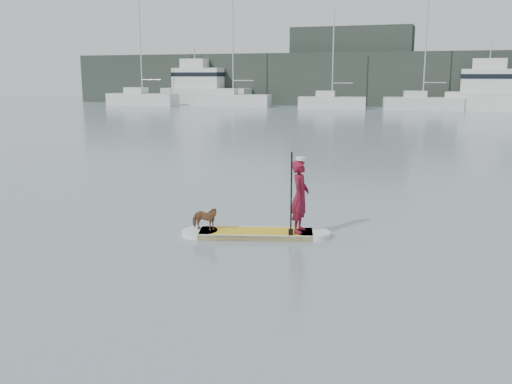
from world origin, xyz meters
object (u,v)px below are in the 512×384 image
(sailboat_b, at_px, (233,99))
(sailboat_c, at_px, (331,102))
(paddleboard, at_px, (256,233))
(sailboat_d, at_px, (422,102))
(sailboat_a, at_px, (142,98))
(paddler, at_px, (300,196))
(dog, at_px, (205,219))
(motor_yacht_a, at_px, (500,92))
(motor_yacht_b, at_px, (204,88))

(sailboat_b, distance_m, sailboat_c, 11.40)
(paddleboard, distance_m, sailboat_d, 49.00)
(paddleboard, height_order, sailboat_a, sailboat_a)
(paddler, relative_size, dog, 2.52)
(sailboat_a, distance_m, sailboat_c, 22.07)
(sailboat_a, bearing_deg, sailboat_c, 0.63)
(sailboat_b, height_order, sailboat_d, sailboat_b)
(sailboat_d, bearing_deg, sailboat_b, 169.83)
(paddleboard, relative_size, dog, 5.07)
(paddleboard, bearing_deg, sailboat_b, 95.85)
(motor_yacht_a, relative_size, motor_yacht_b, 1.05)
(sailboat_a, bearing_deg, paddleboard, -59.18)
(sailboat_c, bearing_deg, paddler, -88.42)
(paddler, relative_size, motor_yacht_b, 0.15)
(dog, relative_size, motor_yacht_a, 0.06)
(paddler, height_order, sailboat_b, sailboat_b)
(paddler, relative_size, motor_yacht_a, 0.14)
(paddleboard, height_order, sailboat_b, sailboat_b)
(paddler, distance_m, sailboat_a, 56.53)
(dog, bearing_deg, paddler, -76.26)
(paddler, bearing_deg, motor_yacht_a, -9.46)
(paddler, xyz_separation_m, sailboat_c, (-9.53, 47.98, -0.18))
(dog, relative_size, sailboat_c, 0.06)
(paddleboard, xyz_separation_m, sailboat_a, (-30.65, 47.16, 0.77))
(sailboat_d, bearing_deg, motor_yacht_b, 161.87)
(paddleboard, relative_size, sailboat_c, 0.32)
(motor_yacht_a, bearing_deg, sailboat_c, -170.37)
(dog, relative_size, motor_yacht_b, 0.06)
(sailboat_a, height_order, sailboat_b, sailboat_b)
(sailboat_c, relative_size, motor_yacht_b, 0.92)
(motor_yacht_b, bearing_deg, paddler, -63.16)
(sailboat_b, bearing_deg, paddler, -73.31)
(sailboat_a, height_order, motor_yacht_a, sailboat_a)
(paddler, height_order, motor_yacht_b, motor_yacht_b)
(sailboat_c, bearing_deg, sailboat_a, 173.18)
(paddler, xyz_separation_m, sailboat_b, (-20.92, 48.55, -0.06))
(paddler, relative_size, sailboat_d, 0.14)
(sailboat_a, relative_size, sailboat_b, 0.96)
(sailboat_c, relative_size, sailboat_d, 0.88)
(sailboat_a, relative_size, motor_yacht_a, 1.04)
(paddleboard, relative_size, paddler, 2.01)
(motor_yacht_b, bearing_deg, dog, -65.21)
(paddleboard, xyz_separation_m, motor_yacht_b, (-25.17, 52.37, 1.94))
(paddleboard, relative_size, motor_yacht_a, 0.28)
(sailboat_d, distance_m, motor_yacht_a, 7.53)
(motor_yacht_a, distance_m, motor_yacht_b, 33.08)
(paddler, relative_size, sailboat_c, 0.16)
(sailboat_d, relative_size, motor_yacht_b, 1.05)
(sailboat_a, xyz_separation_m, sailboat_d, (31.18, 1.83, -0.01))
(paddler, xyz_separation_m, dog, (-2.02, -0.60, -0.53))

